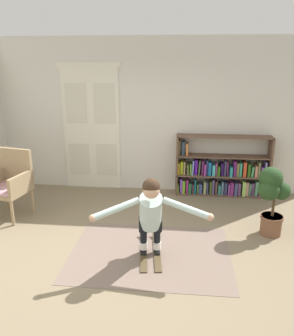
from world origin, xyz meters
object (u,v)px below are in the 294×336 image
at_px(wicker_chair, 10,182).
at_px(skis_pair, 150,251).
at_px(bookshelf, 221,173).
at_px(potted_plant, 272,196).
at_px(person_skier, 151,211).

bearing_deg(wicker_chair, skis_pair, -21.41).
bearing_deg(bookshelf, potted_plant, -69.30).
distance_m(potted_plant, person_skier, 1.92).
bearing_deg(bookshelf, person_skier, -115.15).
xyz_separation_m(potted_plant, person_skier, (-1.69, -0.91, 0.10)).
bearing_deg(potted_plant, wicker_chair, 176.74).
height_order(wicker_chair, skis_pair, wicker_chair).
height_order(potted_plant, skis_pair, potted_plant).
distance_m(bookshelf, person_skier, 2.66).
bearing_deg(wicker_chair, person_skier, -25.26).
relative_size(skis_pair, person_skier, 0.66).
bearing_deg(potted_plant, skis_pair, -157.64).
xyz_separation_m(bookshelf, skis_pair, (-1.15, -2.19, -0.41)).
height_order(bookshelf, skis_pair, bookshelf).
relative_size(bookshelf, skis_pair, 1.84).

